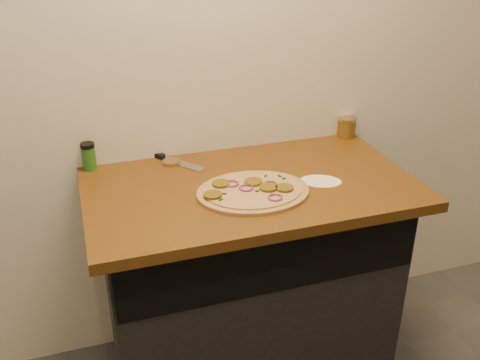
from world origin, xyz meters
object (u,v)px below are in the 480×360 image
object	(u,v)px
salsa_jar	(347,127)
chefs_knife	(166,158)
pizza	(253,191)
spice_shaker	(89,156)

from	to	relation	value
salsa_jar	chefs_knife	bearing A→B (deg)	-179.92
pizza	chefs_knife	xyz separation A→B (m)	(-0.24, 0.38, -0.00)
pizza	spice_shaker	size ratio (longest dim) A/B	3.85
salsa_jar	spice_shaker	world-z (taller)	spice_shaker
pizza	spice_shaker	distance (m)	0.66
pizza	spice_shaker	world-z (taller)	spice_shaker
pizza	salsa_jar	xyz separation A→B (m)	(0.57, 0.38, 0.04)
chefs_knife	spice_shaker	bearing A→B (deg)	179.78
pizza	chefs_knife	world-z (taller)	pizza
spice_shaker	chefs_knife	bearing A→B (deg)	-0.22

